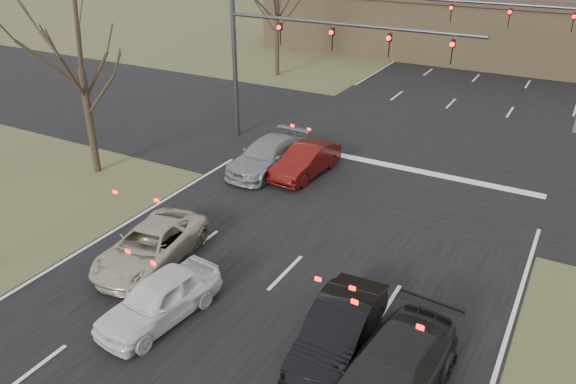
# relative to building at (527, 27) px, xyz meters

# --- Properties ---
(ground) EXTENTS (360.00, 360.00, 0.00)m
(ground) POSITION_rel_building_xyz_m (-2.00, -38.00, -2.67)
(ground) COLOR #4B542D
(ground) RESTS_ON ground
(road_main) EXTENTS (14.00, 300.00, 0.02)m
(road_main) POSITION_rel_building_xyz_m (-2.00, 22.00, -2.66)
(road_main) COLOR black
(road_main) RESTS_ON ground
(road_cross) EXTENTS (200.00, 14.00, 0.02)m
(road_cross) POSITION_rel_building_xyz_m (-2.00, -23.00, -2.65)
(road_cross) COLOR black
(road_cross) RESTS_ON ground
(building) EXTENTS (42.40, 10.40, 5.30)m
(building) POSITION_rel_building_xyz_m (0.00, 0.00, 0.00)
(building) COLOR olive
(building) RESTS_ON ground
(mast_arm_near) EXTENTS (12.12, 0.24, 8.00)m
(mast_arm_near) POSITION_rel_building_xyz_m (-7.23, -25.00, 2.41)
(mast_arm_near) COLOR #383A3D
(mast_arm_near) RESTS_ON ground
(tree_left_near) EXTENTS (5.10, 5.10, 8.50)m
(tree_left_near) POSITION_rel_building_xyz_m (-13.50, -32.00, 3.90)
(tree_left_near) COLOR black
(tree_left_near) RESTS_ON ground
(car_silver_suv) EXTENTS (2.68, 4.85, 1.29)m
(car_silver_suv) POSITION_rel_building_xyz_m (-6.22, -36.60, -2.02)
(car_silver_suv) COLOR beige
(car_silver_suv) RESTS_ON ground
(car_white_sedan) EXTENTS (2.04, 4.12, 1.35)m
(car_white_sedan) POSITION_rel_building_xyz_m (-4.03, -38.70, -1.99)
(car_white_sedan) COLOR white
(car_white_sedan) RESTS_ON ground
(car_black_hatch) EXTENTS (1.77, 4.34, 1.40)m
(car_black_hatch) POSITION_rel_building_xyz_m (0.99, -37.46, -1.96)
(car_black_hatch) COLOR black
(car_black_hatch) RESTS_ON ground
(car_charcoal_sedan) EXTENTS (2.53, 5.30, 1.49)m
(car_charcoal_sedan) POSITION_rel_building_xyz_m (2.75, -38.56, -1.92)
(car_charcoal_sedan) COLOR black
(car_charcoal_sedan) RESTS_ON ground
(car_grey_ahead) EXTENTS (2.18, 4.92, 1.41)m
(car_grey_ahead) POSITION_rel_building_xyz_m (-6.77, -28.12, -1.96)
(car_grey_ahead) COLOR gray
(car_grey_ahead) RESTS_ON ground
(car_red_ahead) EXTENTS (1.70, 4.19, 1.35)m
(car_red_ahead) POSITION_rel_building_xyz_m (-5.00, -27.80, -1.99)
(car_red_ahead) COLOR #4F0C0B
(car_red_ahead) RESTS_ON ground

